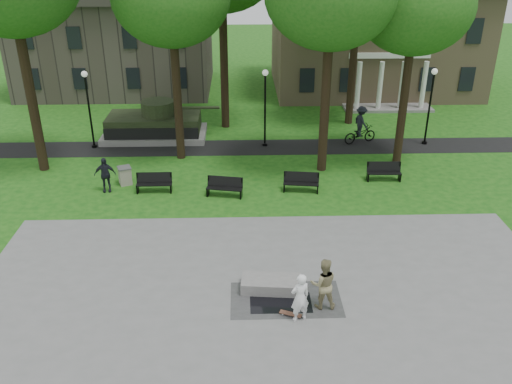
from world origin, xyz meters
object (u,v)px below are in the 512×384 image
skateboarder (300,297)px  concrete_block (271,284)px  friend_watching (323,284)px  park_bench_0 (154,182)px  cyclist (360,128)px  trash_bin (125,175)px

skateboarder → concrete_block: bearing=-83.5°
skateboarder → friend_watching: friend_watching is taller
skateboarder → friend_watching: 1.13m
friend_watching → park_bench_0: bearing=-53.1°
cyclist → trash_bin: 14.72m
friend_watching → trash_bin: friend_watching is taller
concrete_block → trash_bin: trash_bin is taller
cyclist → friend_watching: bearing=143.5°
skateboarder → cyclist: bearing=-127.6°
park_bench_0 → trash_bin: 1.92m
skateboarder → park_bench_0: bearing=-78.0°
friend_watching → cyclist: (4.66, 16.33, -0.03)m
concrete_block → trash_bin: 11.92m
park_bench_0 → concrete_block: bearing=-57.5°
skateboarder → friend_watching: size_ratio=0.95×
skateboarder → trash_bin: skateboarder is taller
friend_watching → concrete_block: bearing=-31.3°
park_bench_0 → trash_bin: (-1.66, 0.96, -0.04)m
cyclist → park_bench_0: (-11.89, -6.69, -0.44)m
concrete_block → cyclist: size_ratio=0.93×
trash_bin → concrete_block: bearing=-53.2°
cyclist → trash_bin: (-13.55, -5.73, -0.48)m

